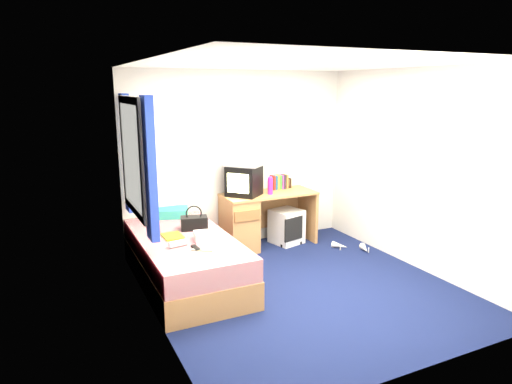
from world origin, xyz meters
name	(u,v)px	position (x,y,z in m)	size (l,w,h in m)	color
ground	(301,288)	(0.00, 0.00, 0.00)	(3.40, 3.40, 0.00)	#0C1438
room_shell	(304,158)	(0.00, 0.00, 1.45)	(3.40, 3.40, 3.40)	white
bed	(185,260)	(-1.10, 0.70, 0.27)	(1.01, 2.00, 0.54)	#BA834D
pillow	(168,213)	(-1.04, 1.58, 0.59)	(0.49, 0.31, 0.11)	#1A6BAE
desk	(250,219)	(0.05, 1.44, 0.41)	(1.30, 0.55, 0.75)	#BA834D
storage_cube	(287,226)	(0.60, 1.39, 0.24)	(0.39, 0.39, 0.48)	white
crt_tv	(244,181)	(-0.04, 1.44, 0.95)	(0.55, 0.55, 0.40)	black
vcr	(244,163)	(-0.03, 1.44, 1.20)	(0.46, 0.33, 0.09)	silver
book_row	(279,182)	(0.58, 1.60, 0.85)	(0.24, 0.13, 0.20)	maroon
picture_frame	(289,183)	(0.76, 1.62, 0.82)	(0.02, 0.12, 0.14)	black
pink_water_bottle	(270,186)	(0.31, 1.34, 0.86)	(0.07, 0.07, 0.22)	#F12295
aerosol_can	(259,188)	(0.19, 1.44, 0.83)	(0.05, 0.05, 0.17)	white
handbag	(194,222)	(-0.91, 0.92, 0.62)	(0.34, 0.24, 0.29)	black
towel	(207,236)	(-0.90, 0.50, 0.58)	(0.27, 0.22, 0.09)	silver
magazine	(173,236)	(-1.22, 0.76, 0.55)	(0.21, 0.28, 0.01)	#DEF01A
water_bottle	(178,243)	(-1.25, 0.42, 0.58)	(0.07, 0.07, 0.20)	silver
colour_swatch_fan	(203,250)	(-1.06, 0.20, 0.55)	(0.22, 0.06, 0.01)	gold
remote_control	(196,248)	(-1.11, 0.28, 0.55)	(0.05, 0.16, 0.02)	black
window_assembly	(136,159)	(-1.55, 0.90, 1.42)	(0.11, 1.42, 1.40)	silver
white_heels	(352,247)	(1.26, 0.73, 0.04)	(0.41, 0.48, 0.09)	beige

